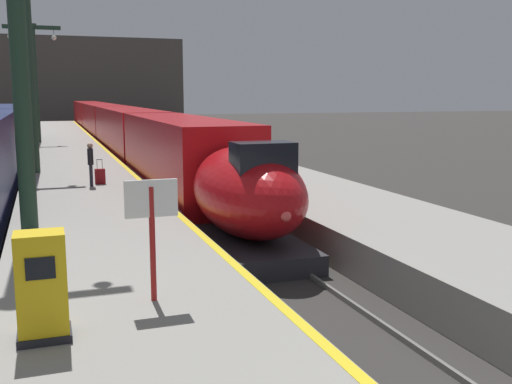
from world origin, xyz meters
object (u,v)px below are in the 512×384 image
object	(u,v)px
station_column_far	(28,46)
departure_info_board	(152,215)
passenger_near_edge	(91,161)
rolling_suitcase	(100,176)
ticket_machine_yellow	(42,290)
highspeed_train_main	(115,127)
station_column_distant	(34,71)

from	to	relation	value
station_column_far	departure_info_board	world-z (taller)	station_column_far
passenger_near_edge	rolling_suitcase	world-z (taller)	passenger_near_edge
passenger_near_edge	ticket_machine_yellow	world-z (taller)	passenger_near_edge
station_column_far	highspeed_train_main	bearing A→B (deg)	74.08
highspeed_train_main	ticket_machine_yellow	world-z (taller)	highspeed_train_main
highspeed_train_main	passenger_near_edge	xyz separation A→B (m)	(-3.79, -25.84, 0.06)
departure_info_board	rolling_suitcase	bearing A→B (deg)	88.65
rolling_suitcase	station_column_distant	bearing A→B (deg)	96.14
highspeed_train_main	station_column_distant	world-z (taller)	station_column_distant
passenger_near_edge	rolling_suitcase	xyz separation A→B (m)	(0.37, 0.51, -0.69)
rolling_suitcase	station_column_far	bearing A→B (deg)	118.21
station_column_far	departure_info_board	xyz separation A→B (m)	(2.15, -18.99, -4.12)
station_column_distant	ticket_machine_yellow	xyz separation A→B (m)	(0.35, -38.63, -4.45)
passenger_near_edge	departure_info_board	xyz separation A→B (m)	(0.04, -13.83, 0.52)
station_column_distant	ticket_machine_yellow	bearing A→B (deg)	-89.48
station_column_distant	ticket_machine_yellow	size ratio (longest dim) A/B	5.35
highspeed_train_main	station_column_distant	size ratio (longest dim) A/B	8.73
departure_info_board	ticket_machine_yellow	bearing A→B (deg)	-147.75
passenger_near_edge	rolling_suitcase	size ratio (longest dim) A/B	1.72
station_column_distant	station_column_far	bearing A→B (deg)	-90.00
station_column_distant	rolling_suitcase	bearing A→B (deg)	-83.86
highspeed_train_main	station_column_distant	xyz separation A→B (m)	(-5.90, -2.18, 4.27)
passenger_near_edge	departure_info_board	size ratio (longest dim) A/B	0.80
highspeed_train_main	departure_info_board	distance (m)	39.86
ticket_machine_yellow	rolling_suitcase	bearing A→B (deg)	82.14
station_column_far	departure_info_board	size ratio (longest dim) A/B	4.42
station_column_far	ticket_machine_yellow	size ratio (longest dim) A/B	5.86
highspeed_train_main	rolling_suitcase	distance (m)	25.57
highspeed_train_main	ticket_machine_yellow	xyz separation A→B (m)	(-5.55, -40.82, -0.19)
station_column_far	station_column_distant	world-z (taller)	station_column_far
ticket_machine_yellow	departure_info_board	xyz separation A→B (m)	(1.80, 1.14, 0.77)
rolling_suitcase	ticket_machine_yellow	distance (m)	15.64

